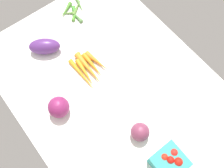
# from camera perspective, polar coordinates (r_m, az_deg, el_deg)

# --- Properties ---
(tablecloth) EXTENTS (1.04, 0.76, 0.02)m
(tablecloth) POSITION_cam_1_polar(r_m,az_deg,el_deg) (1.11, -0.00, -0.63)
(tablecloth) COLOR white
(tablecloth) RESTS_ON ground
(berry_basket) EXTENTS (0.11, 0.11, 0.07)m
(berry_basket) POSITION_cam_1_polar(r_m,az_deg,el_deg) (1.00, 12.22, -16.03)
(berry_basket) COLOR teal
(berry_basket) RESTS_ON tablecloth
(carrot_bunch) EXTENTS (0.18, 0.12, 0.03)m
(carrot_bunch) POSITION_cam_1_polar(r_m,az_deg,el_deg) (1.12, -4.82, 3.32)
(carrot_bunch) COLOR orange
(carrot_bunch) RESTS_ON tablecloth
(okra_pile) EXTENTS (0.13, 0.15, 0.02)m
(okra_pile) POSITION_cam_1_polar(r_m,az_deg,el_deg) (1.30, -8.17, 15.19)
(okra_pile) COLOR #588239
(okra_pile) RESTS_ON tablecloth
(red_onion_near_basket) EXTENTS (0.07, 0.07, 0.07)m
(red_onion_near_basket) POSITION_cam_1_polar(r_m,az_deg,el_deg) (1.01, 6.01, -10.15)
(red_onion_near_basket) COLOR #78334E
(red_onion_near_basket) RESTS_ON tablecloth
(eggplant) EXTENTS (0.13, 0.15, 0.07)m
(eggplant) POSITION_cam_1_polar(r_m,az_deg,el_deg) (1.18, -14.19, 7.79)
(eggplant) COLOR #562A71
(eggplant) RESTS_ON tablecloth
(red_onion_center) EXTENTS (0.08, 0.08, 0.08)m
(red_onion_center) POSITION_cam_1_polar(r_m,az_deg,el_deg) (1.04, -11.31, -4.85)
(red_onion_center) COLOR #802255
(red_onion_center) RESTS_ON tablecloth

